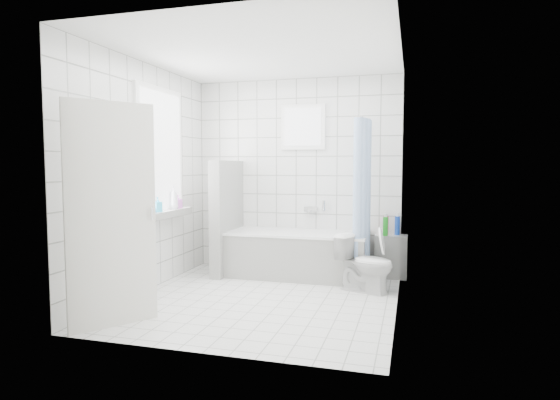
% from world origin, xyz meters
% --- Properties ---
extents(ground, '(3.00, 3.00, 0.00)m').
position_xyz_m(ground, '(0.00, 0.00, 0.00)').
color(ground, white).
rests_on(ground, ground).
extents(ceiling, '(3.00, 3.00, 0.00)m').
position_xyz_m(ceiling, '(0.00, 0.00, 2.60)').
color(ceiling, white).
rests_on(ceiling, ground).
extents(wall_back, '(2.80, 0.02, 2.60)m').
position_xyz_m(wall_back, '(0.00, 1.50, 1.30)').
color(wall_back, white).
rests_on(wall_back, ground).
extents(wall_front, '(2.80, 0.02, 2.60)m').
position_xyz_m(wall_front, '(0.00, -1.50, 1.30)').
color(wall_front, white).
rests_on(wall_front, ground).
extents(wall_left, '(0.02, 3.00, 2.60)m').
position_xyz_m(wall_left, '(-1.40, 0.00, 1.30)').
color(wall_left, white).
rests_on(wall_left, ground).
extents(wall_right, '(0.02, 3.00, 2.60)m').
position_xyz_m(wall_right, '(1.40, 0.00, 1.30)').
color(wall_right, white).
rests_on(wall_right, ground).
extents(window_left, '(0.01, 0.90, 1.40)m').
position_xyz_m(window_left, '(-1.35, 0.30, 1.60)').
color(window_left, white).
rests_on(window_left, wall_left).
extents(window_back, '(0.50, 0.01, 0.50)m').
position_xyz_m(window_back, '(0.10, 1.46, 1.95)').
color(window_back, white).
rests_on(window_back, wall_back).
extents(window_sill, '(0.18, 1.02, 0.08)m').
position_xyz_m(window_sill, '(-1.31, 0.30, 0.86)').
color(window_sill, white).
rests_on(window_sill, wall_left).
extents(door, '(0.49, 0.68, 2.00)m').
position_xyz_m(door, '(-1.02, -1.15, 1.00)').
color(door, silver).
rests_on(door, ground).
extents(bathtub, '(1.79, 0.77, 0.58)m').
position_xyz_m(bathtub, '(0.12, 1.12, 0.29)').
color(bathtub, white).
rests_on(bathtub, ground).
extents(partition_wall, '(0.15, 0.85, 1.50)m').
position_xyz_m(partition_wall, '(-0.84, 1.07, 0.75)').
color(partition_wall, white).
rests_on(partition_wall, ground).
extents(tiled_ledge, '(0.40, 0.24, 0.55)m').
position_xyz_m(tiled_ledge, '(1.28, 1.38, 0.28)').
color(tiled_ledge, white).
rests_on(tiled_ledge, ground).
extents(toilet, '(0.72, 0.55, 0.65)m').
position_xyz_m(toilet, '(1.03, 0.63, 0.33)').
color(toilet, white).
rests_on(toilet, ground).
extents(curtain_rod, '(0.02, 0.80, 0.02)m').
position_xyz_m(curtain_rod, '(0.95, 1.10, 2.00)').
color(curtain_rod, silver).
rests_on(curtain_rod, wall_back).
extents(shower_curtain, '(0.14, 0.48, 1.78)m').
position_xyz_m(shower_curtain, '(0.95, 0.97, 1.10)').
color(shower_curtain, '#4377C6').
rests_on(shower_curtain, curtain_rod).
extents(tub_faucet, '(0.18, 0.06, 0.06)m').
position_xyz_m(tub_faucet, '(0.22, 1.46, 0.85)').
color(tub_faucet, silver).
rests_on(tub_faucet, wall_back).
extents(sill_bottles, '(0.16, 0.79, 0.29)m').
position_xyz_m(sill_bottles, '(-1.30, 0.23, 1.03)').
color(sill_bottles, '#D168CE').
rests_on(sill_bottles, window_sill).
extents(ledge_bottles, '(0.21, 0.19, 0.24)m').
position_xyz_m(ledge_bottles, '(1.26, 1.37, 0.67)').
color(ledge_bottles, blue).
rests_on(ledge_bottles, tiled_ledge).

